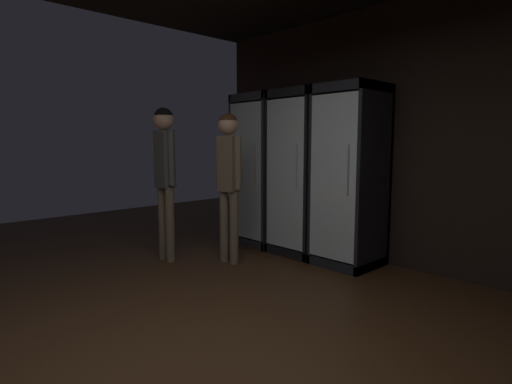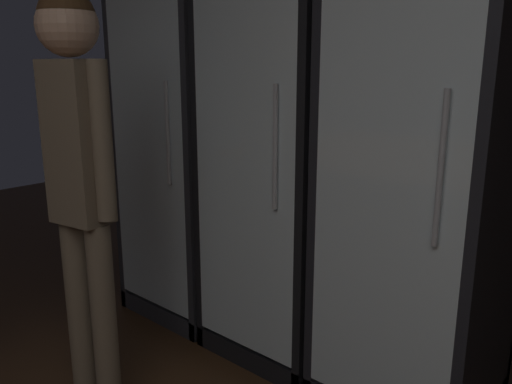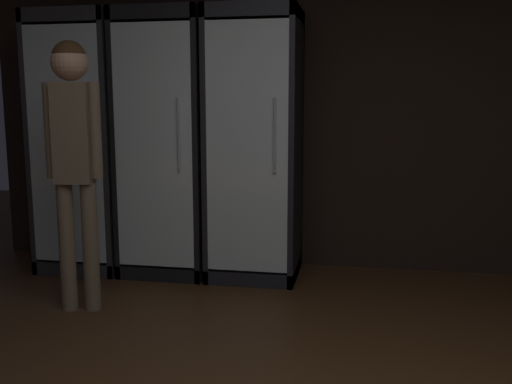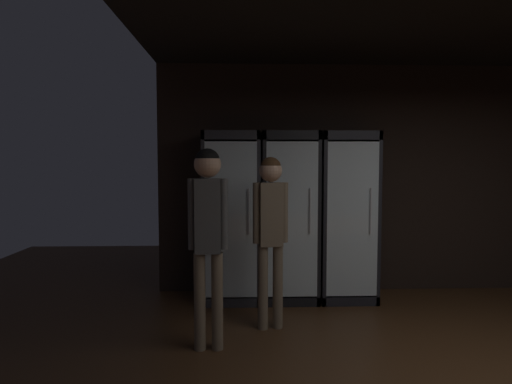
{
  "view_description": "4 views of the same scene",
  "coord_description": "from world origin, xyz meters",
  "px_view_note": "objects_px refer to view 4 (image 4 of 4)",
  "views": [
    {
      "loc": [
        0.31,
        -0.45,
        1.55
      ],
      "look_at": [
        -0.01,
        2.34,
        0.84
      ],
      "focal_mm": 26.26,
      "sensor_mm": 36.0,
      "label": 1
    },
    {
      "loc": [
        -1.24,
        -0.44,
        1.51
      ],
      "look_at": [
        -0.12,
        2.51,
        1.19
      ],
      "focal_mm": 42.7,
      "sensor_mm": 36.0,
      "label": 2
    },
    {
      "loc": [
        1.82,
        -1.46,
        1.47
      ],
      "look_at": [
        -1.13,
        2.55,
        0.87
      ],
      "focal_mm": 27.83,
      "sensor_mm": 36.0,
      "label": 3
    },
    {
      "loc": [
        1.43,
        1.64,
        1.25
      ],
      "look_at": [
        -0.0,
        2.3,
        0.9
      ],
      "focal_mm": 44.89,
      "sensor_mm": 36.0,
      "label": 4
    }
  ],
  "objects_px": {
    "cooler_left": "(220,189)",
    "cooler_right": "(470,260)",
    "cooler_far_left": "(169,175)",
    "cooler_center": "(305,213)"
  },
  "relations": [
    {
      "from": "cooler_right",
      "to": "cooler_left",
      "type": "bearing_deg",
      "value": -179.93
    },
    {
      "from": "cooler_center",
      "to": "cooler_right",
      "type": "height_order",
      "value": "same"
    },
    {
      "from": "cooler_right",
      "to": "cooler_far_left",
      "type": "bearing_deg",
      "value": -179.99
    },
    {
      "from": "cooler_far_left",
      "to": "cooler_center",
      "type": "distance_m",
      "value": 1.56
    },
    {
      "from": "cooler_left",
      "to": "cooler_right",
      "type": "height_order",
      "value": "same"
    },
    {
      "from": "cooler_far_left",
      "to": "cooler_right",
      "type": "distance_m",
      "value": 2.35
    },
    {
      "from": "cooler_left",
      "to": "cooler_right",
      "type": "relative_size",
      "value": 1.0
    },
    {
      "from": "cooler_left",
      "to": "cooler_far_left",
      "type": "bearing_deg",
      "value": 179.89
    },
    {
      "from": "cooler_far_left",
      "to": "cooler_left",
      "type": "xyz_separation_m",
      "value": [
        0.78,
        -0.0,
        0.0
      ]
    },
    {
      "from": "cooler_center",
      "to": "cooler_right",
      "type": "bearing_deg",
      "value": -0.02
    }
  ]
}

